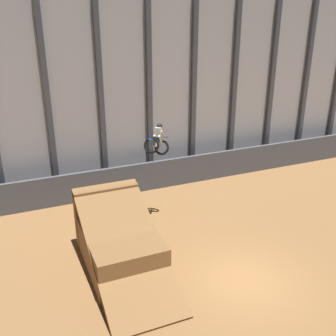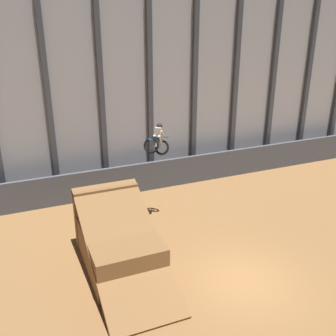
{
  "view_description": "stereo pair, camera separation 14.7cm",
  "coord_description": "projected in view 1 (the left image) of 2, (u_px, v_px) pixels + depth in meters",
  "views": [
    {
      "loc": [
        -7.55,
        -10.34,
        9.73
      ],
      "look_at": [
        -0.84,
        5.65,
        2.74
      ],
      "focal_mm": 42.0,
      "sensor_mm": 36.0,
      "label": 1
    },
    {
      "loc": [
        -7.42,
        -10.39,
        9.73
      ],
      "look_at": [
        -0.84,
        5.65,
        2.74
      ],
      "focal_mm": 42.0,
      "sensor_mm": 36.0,
      "label": 2
    }
  ],
  "objects": [
    {
      "name": "lower_barrier",
      "position": [
        157.0,
        175.0,
        22.78
      ],
      "size": [
        31.36,
        0.2,
        1.7
      ],
      "color": "#474C56",
      "rests_on": "ground_plane"
    },
    {
      "name": "rider_bike_solo",
      "position": [
        157.0,
        142.0,
        18.05
      ],
      "size": [
        1.66,
        1.73,
        1.65
      ],
      "rotation": [
        -0.38,
        0.0,
        -0.73
      ],
      "color": "black"
    },
    {
      "name": "arena_back_wall",
      "position": [
        148.0,
        90.0,
        22.11
      ],
      "size": [
        32.0,
        0.4,
        11.09
      ],
      "color": "#A3A8B2",
      "rests_on": "ground_plane"
    },
    {
      "name": "ground_plane",
      "position": [
        244.0,
        281.0,
        15.19
      ],
      "size": [
        60.0,
        60.0,
        0.0
      ],
      "primitive_type": "plane",
      "color": "olive"
    },
    {
      "name": "dirt_ramp",
      "position": [
        119.0,
        242.0,
        15.98
      ],
      "size": [
        2.8,
        6.11,
        2.86
      ],
      "color": "brown",
      "rests_on": "ground_plane"
    }
  ]
}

